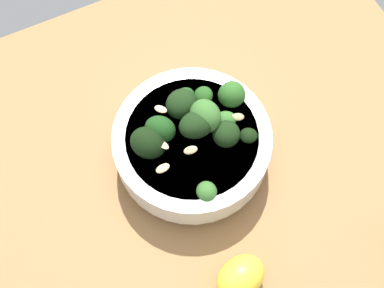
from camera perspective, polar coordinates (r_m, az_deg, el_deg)
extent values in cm
cube|color=#996D42|center=(72.91, 4.26, -2.55)|extent=(69.04, 69.04, 3.88)
cylinder|color=white|center=(70.49, 0.00, -1.08)|extent=(11.48, 11.48, 1.62)
cylinder|color=white|center=(67.53, 0.00, 0.02)|extent=(20.88, 20.88, 4.87)
cylinder|color=silver|center=(65.68, 0.00, 0.76)|extent=(17.37, 17.37, 0.80)
cylinder|color=#3C7A32|center=(68.37, -1.16, 3.79)|extent=(2.19, 1.99, 1.67)
ellipsoid|color=black|center=(66.85, -1.19, 4.49)|extent=(5.33, 4.47, 5.08)
cylinder|color=#589D47|center=(66.76, 1.61, 2.13)|extent=(1.48, 1.48, 1.22)
ellipsoid|color=black|center=(65.51, 1.64, 2.68)|extent=(4.92, 5.18, 4.18)
cylinder|color=#3C7A32|center=(67.80, 3.71, 2.27)|extent=(1.20, 1.18, 1.47)
ellipsoid|color=#386B2B|center=(66.59, 3.78, 2.80)|extent=(3.80, 3.70, 2.42)
cylinder|color=#2F662B|center=(69.58, 1.21, 4.79)|extent=(1.34, 1.30, 1.50)
ellipsoid|color=#23511C|center=(68.39, 1.23, 5.35)|extent=(4.42, 3.99, 3.33)
cylinder|color=#589D47|center=(66.66, -3.52, 1.01)|extent=(2.12, 1.89, 1.69)
ellipsoid|color=#194216|center=(65.12, -3.60, 1.66)|extent=(5.59, 5.42, 4.15)
cylinder|color=#2F662B|center=(69.16, -0.92, 4.47)|extent=(1.83, 1.55, 1.80)
ellipsoid|color=#194216|center=(67.71, -0.94, 5.16)|extent=(4.29, 4.05, 4.19)
cylinder|color=#4A8F3C|center=(69.87, 4.35, 4.70)|extent=(2.36, 2.20, 1.98)
ellipsoid|color=#2D6023|center=(68.14, 4.47, 5.51)|extent=(6.21, 5.28, 5.68)
cylinder|color=#589D47|center=(66.21, -4.84, -0.55)|extent=(1.87, 1.98, 1.44)
ellipsoid|color=black|center=(64.53, -4.97, 0.12)|extent=(6.31, 7.03, 5.46)
cylinder|color=#2F662B|center=(65.71, 0.54, 1.51)|extent=(2.07, 2.14, 1.77)
ellipsoid|color=black|center=(64.06, 0.55, 2.23)|extent=(5.30, 5.01, 4.87)
cylinder|color=#4A8F3C|center=(67.20, -3.43, 1.30)|extent=(1.33, 1.31, 1.19)
ellipsoid|color=#194216|center=(66.02, -3.49, 1.79)|extent=(3.68, 3.77, 2.98)
cylinder|color=#4A8F3C|center=(66.24, 1.47, 2.42)|extent=(2.06, 2.04, 1.19)
ellipsoid|color=#386B2B|center=(64.57, 1.51, 3.18)|extent=(5.48, 5.18, 5.60)
cylinder|color=#4A8F3C|center=(66.80, 3.77, 0.41)|extent=(2.06, 2.12, 1.67)
ellipsoid|color=black|center=(65.05, 3.87, 1.12)|extent=(4.07, 4.83, 4.31)
cylinder|color=#2F662B|center=(64.16, 1.62, -5.86)|extent=(1.49, 1.45, 1.35)
ellipsoid|color=#386B2B|center=(62.88, 1.65, -5.46)|extent=(3.63, 4.06, 4.10)
cylinder|color=#589D47|center=(67.42, 6.29, 0.16)|extent=(1.14, 1.21, 1.47)
ellipsoid|color=black|center=(66.14, 6.41, 0.67)|extent=(3.86, 3.13, 3.41)
ellipsoid|color=#DBBC84|center=(65.80, -3.54, 3.94)|extent=(1.90, 2.06, 0.56)
ellipsoid|color=#DBBC84|center=(61.74, -3.44, -2.49)|extent=(1.86, 1.06, 0.65)
ellipsoid|color=#DBBC84|center=(63.57, -3.30, -0.06)|extent=(1.69, 2.07, 0.56)
ellipsoid|color=#DBBC84|center=(66.36, 5.18, 3.05)|extent=(2.06, 1.45, 1.21)
ellipsoid|color=#DBBC84|center=(62.55, -0.17, -0.69)|extent=(1.90, 1.50, 1.20)
ellipsoid|color=#DBBC84|center=(64.89, -6.24, 0.54)|extent=(1.95, 1.95, 1.15)
ellipsoid|color=#DBBC84|center=(64.87, 1.64, 3.28)|extent=(1.79, 2.03, 1.02)
ellipsoid|color=yellow|center=(64.11, 5.48, -14.75)|extent=(7.54, 6.40, 5.13)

